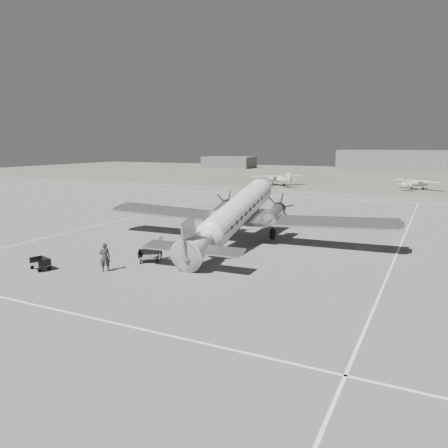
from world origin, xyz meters
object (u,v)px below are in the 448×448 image
at_px(baggage_cart_near, 149,256).
at_px(passenger, 185,240).
at_px(ground_crew, 105,257).
at_px(light_plane_right, 416,184).
at_px(shed_secondary, 229,162).
at_px(ramp_agent, 161,247).
at_px(dc3_airliner, 234,216).
at_px(light_plane_left, 279,180).
at_px(hangar_main, 408,161).
at_px(baggage_cart_far, 40,264).

relative_size(baggage_cart_near, passenger, 0.86).
bearing_deg(passenger, ground_crew, 159.90).
distance_m(light_plane_right, baggage_cart_near, 66.81).
relative_size(shed_secondary, ramp_agent, 9.46).
xyz_separation_m(baggage_cart_near, ground_crew, (-1.32, -3.24, 0.55)).
relative_size(dc3_airliner, light_plane_left, 2.35).
xyz_separation_m(light_plane_right, baggage_cart_near, (-14.87, -65.13, -0.55)).
relative_size(hangar_main, baggage_cart_far, 27.80).
distance_m(dc3_airliner, baggage_cart_far, 15.71).
bearing_deg(light_plane_left, hangar_main, 26.42).
bearing_deg(light_plane_right, dc3_airliner, -70.60).
relative_size(baggage_cart_near, ramp_agent, 0.85).
height_order(hangar_main, light_plane_right, hangar_main).
bearing_deg(baggage_cart_far, shed_secondary, 126.68).
distance_m(light_plane_left, baggage_cart_near, 62.28).
bearing_deg(shed_secondary, passenger, -65.91).
bearing_deg(ground_crew, baggage_cart_far, -22.03).
height_order(light_plane_right, baggage_cart_near, light_plane_right).
relative_size(light_plane_right, ground_crew, 4.82).
bearing_deg(baggage_cart_near, light_plane_left, 67.75).
height_order(dc3_airliner, ramp_agent, dc3_airliner).
bearing_deg(passenger, shed_secondary, 18.85).
distance_m(light_plane_left, light_plane_right, 26.52).
bearing_deg(dc3_airliner, light_plane_left, 101.53).
xyz_separation_m(baggage_cart_near, ramp_agent, (0.37, 1.04, 0.49)).
relative_size(light_plane_left, ramp_agent, 6.03).
bearing_deg(baggage_cart_far, light_plane_right, 90.42).
relative_size(light_plane_right, passenger, 5.15).
distance_m(light_plane_left, ramp_agent, 61.32).
bearing_deg(ground_crew, dc3_airliner, -157.42).
height_order(dc3_airliner, baggage_cart_far, dc3_airliner).
bearing_deg(hangar_main, light_plane_right, -84.54).
bearing_deg(ground_crew, baggage_cart_near, -156.66).
relative_size(baggage_cart_far, ground_crew, 0.75).
height_order(baggage_cart_near, baggage_cart_far, baggage_cart_near).
distance_m(dc3_airliner, light_plane_left, 55.46).
xyz_separation_m(baggage_cart_far, ramp_agent, (5.94, 6.04, 0.52)).
height_order(ground_crew, passenger, ground_crew).
distance_m(shed_secondary, light_plane_right, 84.97).
height_order(baggage_cart_near, ramp_agent, ramp_agent).
distance_m(hangar_main, baggage_cart_near, 124.47).
bearing_deg(baggage_cart_far, hangar_main, 100.12).
bearing_deg(ground_crew, passenger, -149.38).
distance_m(light_plane_left, ground_crew, 65.24).
height_order(ramp_agent, passenger, ramp_agent).
distance_m(hangar_main, light_plane_left, 66.18).
bearing_deg(baggage_cart_near, ground_crew, -144.90).
bearing_deg(ramp_agent, light_plane_right, 14.98).
bearing_deg(baggage_cart_near, light_plane_right, 44.38).
bearing_deg(shed_secondary, ramp_agent, -66.58).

